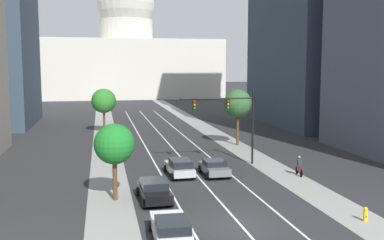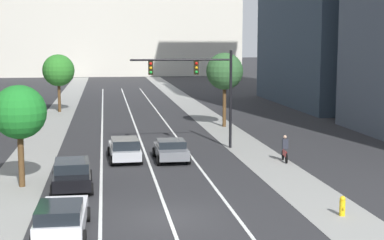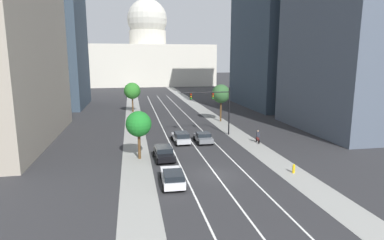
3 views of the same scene
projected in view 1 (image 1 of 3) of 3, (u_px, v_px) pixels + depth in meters
ground_plane at (157, 131)px, 65.82m from camera, size 400.00×400.00×0.00m
sidewalk_left at (105, 138)px, 59.48m from camera, size 3.11×130.00×0.01m
sidewalk_right at (216, 135)px, 62.43m from camera, size 3.11×130.00×0.01m
lane_stripe_left at (148, 150)px, 50.63m from camera, size 0.16×90.00×0.01m
lane_stripe_center at (174, 149)px, 51.22m from camera, size 0.16×90.00×0.01m
lane_stripe_right at (199, 149)px, 51.80m from camera, size 0.16×90.00×0.01m
capitol_building at (127, 57)px, 136.36m from camera, size 54.86×25.22×37.51m
car_gray at (214, 167)px, 38.97m from camera, size 2.14×4.08×1.37m
car_silver at (180, 167)px, 38.77m from camera, size 2.19×4.72×1.52m
car_white at (171, 228)px, 24.17m from camera, size 2.14×4.59×1.47m
car_black at (154, 190)px, 31.58m from camera, size 2.28×4.58×1.48m
traffic_signal_mast at (231, 114)px, 42.74m from camera, size 7.26×0.39×7.04m
fire_hydrant at (365, 214)px, 27.45m from camera, size 0.26×0.35×0.91m
cyclist at (299, 166)px, 38.92m from camera, size 0.38×1.70×1.72m
street_tree_mid_left at (114, 144)px, 31.44m from camera, size 2.84×2.84×5.43m
street_tree_far_right at (238, 104)px, 53.52m from camera, size 3.31×3.31×6.66m
street_tree_near_left at (104, 101)px, 63.65m from camera, size 3.45×3.45×6.26m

